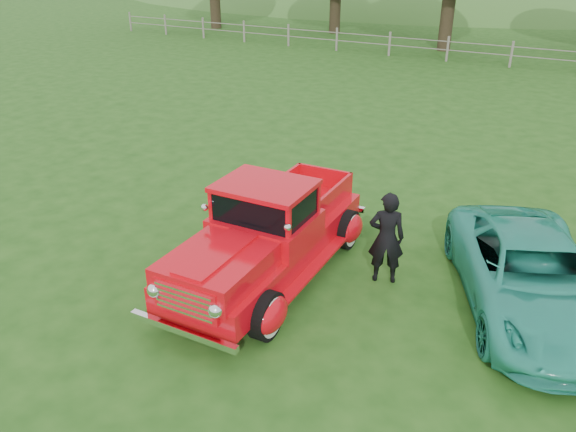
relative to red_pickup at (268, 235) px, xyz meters
The scene contains 6 objects.
ground 1.12m from the red_pickup, 73.97° to the right, with size 140.00×140.00×0.00m, color #1D4A13.
distant_hills 59.08m from the red_pickup, 93.77° to the left, with size 116.00×60.00×18.00m.
fence_line 21.25m from the red_pickup, 89.41° to the left, with size 48.00×0.12×1.20m.
red_pickup is the anchor object (origin of this frame).
teal_sedan 4.30m from the red_pickup, 16.19° to the left, with size 2.04×4.42×1.23m, color teal.
man 2.01m from the red_pickup, 25.32° to the left, with size 0.61×0.40×1.66m, color black.
Camera 1 is at (4.31, -6.42, 5.31)m, focal length 35.00 mm.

